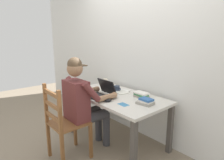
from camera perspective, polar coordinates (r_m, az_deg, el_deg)
ground_plane at (r=2.94m, az=1.18°, el=-17.75°), size 8.00×8.00×0.00m
back_wall at (r=2.87m, az=8.42°, el=8.83°), size 6.00×0.04×2.60m
desk at (r=2.68m, az=1.24°, el=-6.36°), size 1.43×0.79×0.70m
seated_person at (r=2.46m, az=-8.49°, el=-6.22°), size 0.50×0.60×1.26m
wooden_chair at (r=2.42m, az=-14.08°, el=-12.54°), size 0.42×0.42×0.96m
laptop at (r=2.59m, az=-3.10°, el=-3.82°), size 0.33×0.31×0.22m
computer_mouse at (r=2.39m, az=-1.11°, el=-6.12°), size 0.06×0.10×0.03m
coffee_mug_white at (r=3.22m, az=-1.94°, el=-0.52°), size 0.11×0.07×0.10m
coffee_mug_dark at (r=2.82m, az=1.50°, el=-2.57°), size 0.13×0.09×0.09m
book_stack_main at (r=2.33m, az=9.99°, el=-6.39°), size 0.21×0.17×0.08m
book_stack_side at (r=2.59m, az=8.80°, el=-4.39°), size 0.21×0.13×0.07m
paper_pile_near_laptop at (r=2.94m, az=-5.94°, el=-2.77°), size 0.24×0.23×0.01m
paper_pile_back_corner at (r=2.77m, az=2.83°, el=-3.67°), size 0.22×0.20×0.01m
paper_pile_side at (r=2.82m, az=3.01°, el=-3.40°), size 0.23×0.23×0.01m
landscape_photo_print at (r=2.30m, az=3.45°, el=-7.35°), size 0.14×0.10×0.00m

